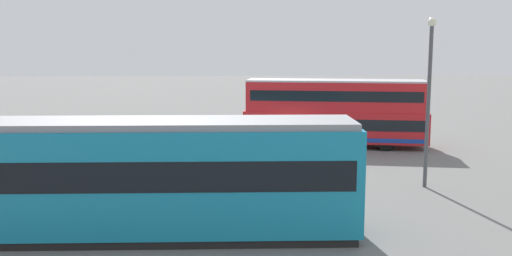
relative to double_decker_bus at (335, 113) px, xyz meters
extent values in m
plane|color=slate|center=(3.15, 2.69, -1.99)|extent=(160.00, 160.00, 0.00)
cube|color=red|center=(-0.01, 0.00, -0.76)|extent=(10.80, 4.47, 1.77)
cube|color=red|center=(-0.01, 0.00, 0.98)|extent=(10.47, 4.31, 1.70)
cube|color=black|center=(-0.01, 0.00, -0.54)|extent=(10.29, 4.39, 0.64)
cube|color=black|center=(-0.01, 0.00, 1.06)|extent=(9.96, 4.24, 0.60)
cube|color=#193FA5|center=(-0.01, 0.00, -1.39)|extent=(10.60, 4.47, 0.24)
cube|color=#B2B2B7|center=(-0.01, 0.00, 1.88)|extent=(10.47, 4.31, 0.10)
cylinder|color=black|center=(3.19, -0.64, -1.49)|extent=(1.45, 2.56, 1.00)
cylinder|color=black|center=(-2.84, 0.57, -1.49)|extent=(1.45, 2.56, 1.00)
cube|color=teal|center=(9.02, 15.03, -0.14)|extent=(13.28, 2.95, 3.20)
cube|color=black|center=(9.02, 15.03, 0.18)|extent=(12.75, 2.96, 0.90)
cube|color=gray|center=(9.02, 15.03, 1.56)|extent=(13.01, 2.74, 0.20)
cube|color=black|center=(9.02, 15.03, -1.87)|extent=(13.01, 2.82, 0.25)
cylinder|color=black|center=(7.72, 7.45, -1.56)|extent=(0.14, 0.14, 0.86)
cylinder|color=black|center=(7.90, 7.58, -1.56)|extent=(0.14, 0.14, 0.86)
cylinder|color=navy|center=(7.81, 7.52, -0.80)|extent=(0.45, 0.45, 0.67)
sphere|color=beige|center=(7.81, 7.52, -0.35)|extent=(0.23, 0.23, 0.23)
cylinder|color=#33384C|center=(3.72, 8.92, -1.58)|extent=(0.14, 0.14, 0.82)
cylinder|color=#33384C|center=(3.73, 8.70, -1.58)|extent=(0.14, 0.14, 0.82)
cylinder|color=#335938|center=(3.72, 8.81, -0.86)|extent=(0.33, 0.33, 0.63)
sphere|color=beige|center=(3.72, 8.81, -0.43)|extent=(0.22, 0.22, 0.22)
cube|color=gray|center=(6.41, 6.89, -0.94)|extent=(8.37, 0.98, 0.06)
cube|color=gray|center=(6.41, 6.89, -1.44)|extent=(8.37, 0.98, 0.06)
cylinder|color=gray|center=(2.23, 6.44, -1.47)|extent=(0.07, 0.07, 1.05)
cylinder|color=gray|center=(6.41, 6.89, -1.47)|extent=(0.07, 0.07, 1.05)
cylinder|color=gray|center=(10.59, 7.35, -1.47)|extent=(0.07, 0.07, 1.05)
cylinder|color=slate|center=(9.83, 6.34, -0.83)|extent=(0.10, 0.10, 2.32)
cube|color=#D8D84C|center=(9.83, 6.38, -0.06)|extent=(1.27, 0.15, 0.57)
cylinder|color=#4C4C51|center=(-1.90, 9.63, 1.34)|extent=(0.16, 0.16, 6.66)
sphere|color=#F2EFCC|center=(-1.90, 9.63, 4.82)|extent=(0.36, 0.36, 0.36)
camera|label=1|loc=(6.54, 31.74, 3.88)|focal=38.77mm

